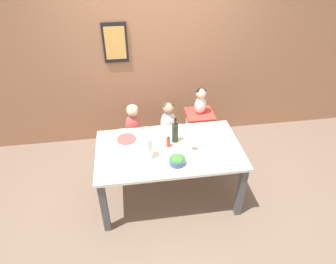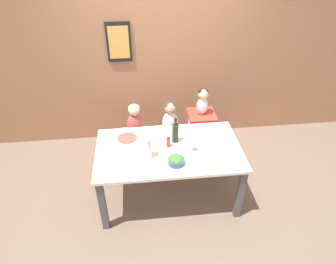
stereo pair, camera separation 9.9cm
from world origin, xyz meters
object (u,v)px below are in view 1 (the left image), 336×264
object	(u,v)px
dinner_plate_front_right	(216,159)
person_child_center	(168,118)
dinner_plate_back_right	(205,134)
salad_bowl_large	(177,160)
chair_right_highchair	(199,123)
person_baby_right	(201,99)
wine_glass_near	(192,141)
dinner_plate_front_left	(122,169)
dinner_plate_back_left	(127,139)
chair_far_center	(168,137)
wine_bottle	(175,132)
chair_far_left	(135,140)
paper_towel_roll	(147,148)
person_child_left	(133,121)

from	to	relation	value
dinner_plate_front_right	person_child_center	bearing A→B (deg)	111.44
dinner_plate_back_right	salad_bowl_large	bearing A→B (deg)	-131.88
chair_right_highchair	person_baby_right	bearing A→B (deg)	90.00
wine_glass_near	dinner_plate_front_left	size ratio (longest dim) A/B	0.84
dinner_plate_back_left	wine_glass_near	bearing A→B (deg)	-23.52
chair_far_center	wine_bottle	world-z (taller)	wine_bottle
person_child_center	dinner_plate_back_left	xyz separation A→B (m)	(-0.56, -0.45, 0.05)
chair_far_left	dinner_plate_back_right	size ratio (longest dim) A/B	2.00
paper_towel_roll	person_child_left	bearing A→B (deg)	98.23
dinner_plate_front_right	person_child_left	bearing A→B (deg)	131.35
paper_towel_roll	wine_glass_near	bearing A→B (deg)	6.31
dinner_plate_front_left	wine_bottle	bearing A→B (deg)	32.12
person_child_left	person_baby_right	bearing A→B (deg)	0.03
person_child_left	wine_bottle	bearing A→B (deg)	-50.95
wine_bottle	dinner_plate_front_left	bearing A→B (deg)	-147.88
dinner_plate_back_right	paper_towel_roll	bearing A→B (deg)	-155.60
dinner_plate_front_left	person_baby_right	bearing A→B (deg)	42.27
wine_glass_near	dinner_plate_back_left	size ratio (longest dim) A/B	0.84
dinner_plate_back_right	dinner_plate_front_right	size ratio (longest dim) A/B	1.00
person_child_center	wine_bottle	distance (m)	0.59
salad_bowl_large	dinner_plate_back_left	world-z (taller)	salad_bowl_large
person_child_center	dinner_plate_back_right	world-z (taller)	person_child_center
chair_far_left	dinner_plate_back_right	bearing A→B (deg)	-29.89
dinner_plate_back_left	dinner_plate_front_right	bearing A→B (deg)	-28.39
salad_bowl_large	dinner_plate_front_right	size ratio (longest dim) A/B	0.77
dinner_plate_front_left	dinner_plate_back_right	world-z (taller)	same
dinner_plate_back_right	person_baby_right	bearing A→B (deg)	84.41
chair_far_left	person_baby_right	distance (m)	1.05
paper_towel_roll	dinner_plate_back_right	size ratio (longest dim) A/B	1.16
person_baby_right	dinner_plate_back_left	size ratio (longest dim) A/B	1.62
chair_far_left	dinner_plate_front_right	distance (m)	1.32
person_child_center	dinner_plate_front_left	world-z (taller)	person_child_center
chair_far_center	paper_towel_roll	distance (m)	1.01
dinner_plate_back_left	dinner_plate_front_right	xyz separation A→B (m)	(0.93, -0.50, 0.00)
wine_glass_near	person_baby_right	bearing A→B (deg)	69.89
dinner_plate_back_right	chair_far_left	bearing A→B (deg)	150.11
person_baby_right	salad_bowl_large	world-z (taller)	person_baby_right
chair_right_highchair	paper_towel_roll	distance (m)	1.15
person_child_left	person_baby_right	distance (m)	0.92
person_baby_right	dinner_plate_back_left	distance (m)	1.10
salad_bowl_large	wine_bottle	bearing A→B (deg)	83.95
wine_bottle	wine_glass_near	xyz separation A→B (m)	(0.15, -0.19, 0.01)
chair_far_left	wine_glass_near	distance (m)	1.09
person_child_left	person_baby_right	xyz separation A→B (m)	(0.88, 0.00, 0.25)
dinner_plate_front_right	chair_far_left	bearing A→B (deg)	131.39
wine_glass_near	salad_bowl_large	xyz separation A→B (m)	(-0.19, -0.20, -0.09)
chair_far_center	salad_bowl_large	world-z (taller)	salad_bowl_large
dinner_plate_front_left	dinner_plate_front_right	size ratio (longest dim) A/B	1.00
salad_bowl_large	dinner_plate_front_left	size ratio (longest dim) A/B	0.77
dinner_plate_back_left	salad_bowl_large	bearing A→B (deg)	-44.62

